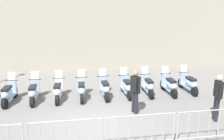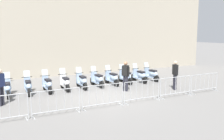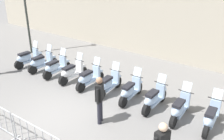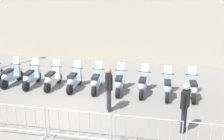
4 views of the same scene
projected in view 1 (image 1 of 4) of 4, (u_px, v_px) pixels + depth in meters
name	position (u px, v px, depth m)	size (l,w,h in m)	color
ground_plane	(99.00, 123.00, 8.05)	(120.00, 120.00, 0.00)	slate
motorcycle_1	(9.00, 93.00, 9.70)	(0.56, 1.72, 1.24)	black
motorcycle_2	(34.00, 92.00, 9.84)	(0.56, 1.73, 1.24)	black
motorcycle_3	(58.00, 91.00, 10.03)	(0.56, 1.72, 1.24)	black
motorcycle_4	(82.00, 89.00, 10.18)	(0.56, 1.72, 1.24)	black
motorcycle_5	(105.00, 88.00, 10.37)	(0.60, 1.72, 1.24)	black
motorcycle_6	(127.00, 87.00, 10.55)	(0.60, 1.72, 1.24)	black
motorcycle_7	(148.00, 86.00, 10.72)	(0.56, 1.73, 1.24)	black
motorcycle_8	(169.00, 85.00, 10.79)	(0.58, 1.73, 1.24)	black
motorcycle_9	(189.00, 83.00, 11.04)	(0.61, 1.72, 1.24)	black
barrier_segment_2	(66.00, 138.00, 6.15)	(2.02, 0.58, 1.07)	#B2B5B7
barrier_segment_3	(141.00, 132.00, 6.47)	(2.02, 0.58, 1.07)	#B2B5B7
barrier_segment_4	(209.00, 126.00, 6.79)	(2.02, 0.58, 1.07)	#B2B5B7
officer_near_row_end	(218.00, 95.00, 8.06)	(0.29, 0.54, 1.73)	#23232D
officer_by_barriers	(135.00, 89.00, 8.65)	(0.36, 0.50, 1.73)	#23232D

